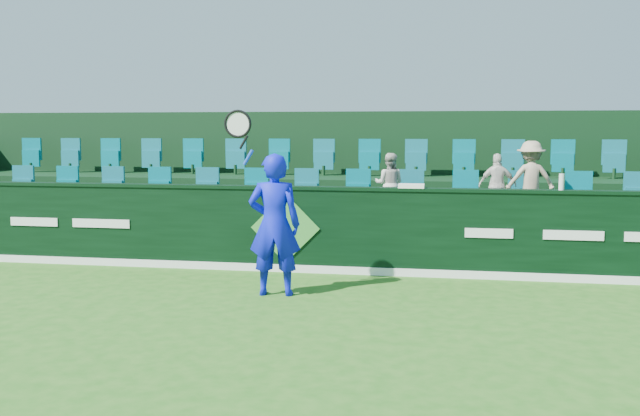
% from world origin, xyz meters
% --- Properties ---
extents(ground, '(60.00, 60.00, 0.00)m').
position_xyz_m(ground, '(0.00, 0.00, 0.00)').
color(ground, '#226317').
rests_on(ground, ground).
extents(sponsor_hoarding, '(16.00, 0.25, 1.35)m').
position_xyz_m(sponsor_hoarding, '(0.00, 4.00, 0.67)').
color(sponsor_hoarding, black).
rests_on(sponsor_hoarding, ground).
extents(stand_tier_front, '(16.00, 2.00, 0.80)m').
position_xyz_m(stand_tier_front, '(0.00, 5.10, 0.40)').
color(stand_tier_front, black).
rests_on(stand_tier_front, ground).
extents(stand_tier_back, '(16.00, 1.80, 1.30)m').
position_xyz_m(stand_tier_back, '(0.00, 7.00, 0.65)').
color(stand_tier_back, black).
rests_on(stand_tier_back, ground).
extents(stand_rear, '(16.00, 4.10, 2.60)m').
position_xyz_m(stand_rear, '(0.00, 7.44, 1.22)').
color(stand_rear, black).
rests_on(stand_rear, ground).
extents(seat_row_front, '(13.50, 0.50, 0.60)m').
position_xyz_m(seat_row_front, '(0.00, 5.50, 1.10)').
color(seat_row_front, '#016572').
rests_on(seat_row_front, stand_tier_front).
extents(seat_row_back, '(13.50, 0.50, 0.60)m').
position_xyz_m(seat_row_back, '(0.00, 7.30, 1.60)').
color(seat_row_back, '#016572').
rests_on(seat_row_back, stand_tier_back).
extents(tennis_player, '(1.10, 0.54, 2.56)m').
position_xyz_m(tennis_player, '(0.20, 2.37, 0.97)').
color(tennis_player, '#0D17DF').
rests_on(tennis_player, ground).
extents(spectator_left, '(0.54, 0.44, 1.04)m').
position_xyz_m(spectator_left, '(1.52, 5.12, 1.32)').
color(spectator_left, beige).
rests_on(spectator_left, stand_tier_front).
extents(spectator_middle, '(0.63, 0.30, 1.04)m').
position_xyz_m(spectator_middle, '(3.29, 5.12, 1.32)').
color(spectator_middle, silver).
rests_on(spectator_middle, stand_tier_front).
extents(spectator_right, '(0.85, 0.55, 1.25)m').
position_xyz_m(spectator_right, '(3.81, 5.12, 1.42)').
color(spectator_right, tan).
rests_on(spectator_right, stand_tier_front).
extents(towel, '(0.39, 0.25, 0.06)m').
position_xyz_m(towel, '(1.94, 4.00, 1.38)').
color(towel, white).
rests_on(towel, sponsor_hoarding).
extents(drinks_bottle, '(0.08, 0.08, 0.24)m').
position_xyz_m(drinks_bottle, '(4.12, 4.00, 1.47)').
color(drinks_bottle, silver).
rests_on(drinks_bottle, sponsor_hoarding).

